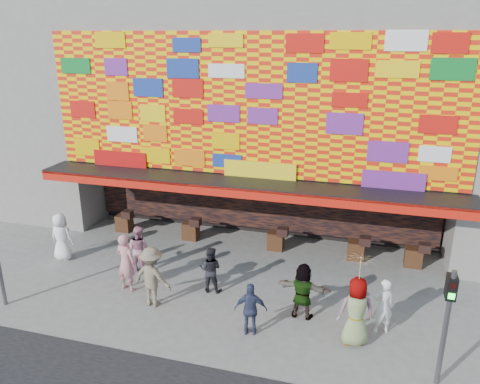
# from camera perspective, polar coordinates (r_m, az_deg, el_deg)

# --- Properties ---
(ground) EXTENTS (90.00, 90.00, 0.00)m
(ground) POSITION_cam_1_polar(r_m,az_deg,el_deg) (14.61, -3.44, -14.05)
(ground) COLOR slate
(ground) RESTS_ON ground
(shop_building) EXTENTS (15.20, 9.40, 10.00)m
(shop_building) POSITION_cam_1_polar(r_m,az_deg,el_deg) (20.34, 4.02, 11.18)
(shop_building) COLOR gray
(shop_building) RESTS_ON ground
(neighbor_left) EXTENTS (11.00, 8.00, 12.00)m
(neighbor_left) POSITION_cam_1_polar(r_m,az_deg,el_deg) (26.10, -25.97, 12.76)
(neighbor_left) COLOR gray
(neighbor_left) RESTS_ON ground
(signal_right) EXTENTS (0.22, 0.20, 3.00)m
(signal_right) POSITION_cam_1_polar(r_m,az_deg,el_deg) (11.90, 23.95, -13.62)
(signal_right) COLOR #59595B
(signal_right) RESTS_ON ground
(ped_a) EXTENTS (0.87, 0.57, 1.78)m
(ped_a) POSITION_cam_1_polar(r_m,az_deg,el_deg) (18.30, -20.95, -5.12)
(ped_a) COLOR white
(ped_a) RESTS_ON ground
(ped_b) EXTENTS (0.79, 0.60, 1.95)m
(ped_b) POSITION_cam_1_polar(r_m,az_deg,el_deg) (15.54, -13.74, -8.32)
(ped_b) COLOR #C58088
(ped_b) RESTS_ON ground
(ped_c) EXTENTS (0.77, 0.61, 1.52)m
(ped_c) POSITION_cam_1_polar(r_m,az_deg,el_deg) (15.17, -3.63, -9.39)
(ped_c) COLOR black
(ped_c) RESTS_ON ground
(ped_d) EXTENTS (1.32, 0.88, 1.91)m
(ped_d) POSITION_cam_1_polar(r_m,az_deg,el_deg) (14.56, -10.66, -10.13)
(ped_d) COLOR #786B57
(ped_d) RESTS_ON ground
(ped_e) EXTENTS (0.96, 0.54, 1.54)m
(ped_e) POSITION_cam_1_polar(r_m,az_deg,el_deg) (13.16, 1.33, -14.10)
(ped_e) COLOR #333A5A
(ped_e) RESTS_ON ground
(ped_f) EXTENTS (1.61, 0.61, 1.70)m
(ped_f) POSITION_cam_1_polar(r_m,az_deg,el_deg) (13.93, 7.66, -11.88)
(ped_f) COLOR gray
(ped_f) RESTS_ON ground
(ped_g) EXTENTS (1.08, 0.84, 1.94)m
(ped_g) POSITION_cam_1_polar(r_m,az_deg,el_deg) (13.07, 13.97, -13.96)
(ped_g) COLOR gray
(ped_g) RESTS_ON ground
(ped_h) EXTENTS (0.71, 0.61, 1.64)m
(ped_h) POSITION_cam_1_polar(r_m,az_deg,el_deg) (13.76, 17.01, -13.17)
(ped_h) COLOR white
(ped_h) RESTS_ON ground
(ped_i) EXTENTS (0.88, 0.73, 1.65)m
(ped_i) POSITION_cam_1_polar(r_m,az_deg,el_deg) (16.74, -12.23, -6.73)
(ped_i) COLOR #BE7B92
(ped_i) RESTS_ON ground
(parasol) EXTENTS (0.97, 0.99, 1.84)m
(parasol) POSITION_cam_1_polar(r_m,az_deg,el_deg) (12.48, 14.40, -9.41)
(parasol) COLOR #FAEE9E
(parasol) RESTS_ON ground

